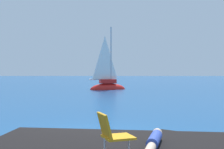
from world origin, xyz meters
The scene contains 5 objects.
ground_plane centered at (0.00, 0.00, 0.00)m, with size 160.00×160.00×0.00m, color navy.
boulder_seaward centered at (2.20, -1.84, 0.00)m, with size 1.15×0.92×0.63m, color black.
sailboat_near centered at (0.06, 21.35, 0.38)m, with size 3.90×2.33×7.03m.
person_sunbather centered at (1.55, -3.66, 0.65)m, with size 0.60×1.73×0.25m.
beach_chair centered at (0.72, -4.38, 0.97)m, with size 0.72×0.66×0.80m.
Camera 1 is at (0.75, -9.88, 2.12)m, focal length 49.33 mm.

